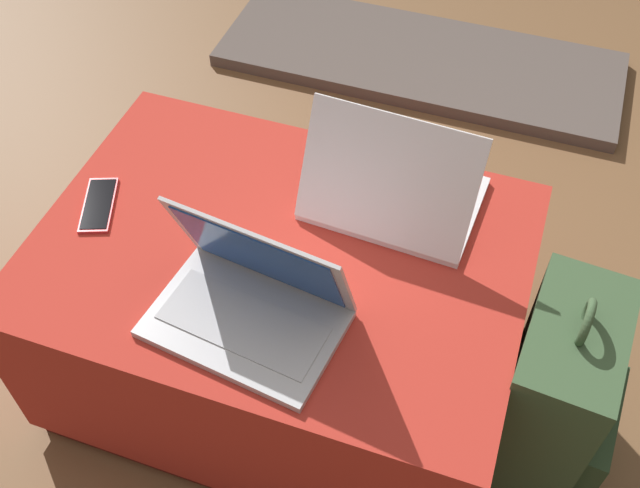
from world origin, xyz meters
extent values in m
plane|color=brown|center=(0.00, 0.00, 0.00)|extent=(14.00, 14.00, 0.00)
cube|color=maroon|center=(0.00, 0.00, 0.03)|extent=(0.95, 0.68, 0.05)
cube|color=#B22D23|center=(0.00, 0.00, 0.26)|extent=(0.99, 0.71, 0.42)
cube|color=#B7B7BC|center=(0.01, -0.20, 0.48)|extent=(0.37, 0.27, 0.02)
cube|color=#B2B2B7|center=(0.01, -0.20, 0.49)|extent=(0.32, 0.16, 0.00)
cube|color=#B7B7BC|center=(0.02, -0.12, 0.60)|extent=(0.36, 0.13, 0.22)
cube|color=#1E4799|center=(0.02, -0.13, 0.59)|extent=(0.32, 0.11, 0.19)
cube|color=silver|center=(0.18, 0.20, 0.48)|extent=(0.36, 0.28, 0.02)
cube|color=#232328|center=(0.18, 0.21, 0.49)|extent=(0.31, 0.16, 0.00)
cube|color=silver|center=(0.18, 0.13, 0.61)|extent=(0.35, 0.14, 0.24)
cube|color=white|center=(0.18, 0.13, 0.60)|extent=(0.32, 0.12, 0.21)
cube|color=red|center=(-0.40, -0.02, 0.48)|extent=(0.11, 0.17, 0.01)
cube|color=black|center=(-0.40, -0.02, 0.48)|extent=(0.10, 0.15, 0.00)
cube|color=#385133|center=(0.59, -0.02, 0.25)|extent=(0.20, 0.33, 0.50)
cube|color=#2F452B|center=(0.70, -0.02, 0.15)|extent=(0.08, 0.26, 0.22)
torus|color=#385133|center=(0.59, -0.02, 0.52)|extent=(0.02, 0.09, 0.09)
cube|color=#564C47|center=(0.00, 1.32, 0.02)|extent=(1.40, 0.50, 0.04)
camera|label=1|loc=(0.39, -0.88, 1.63)|focal=42.00mm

